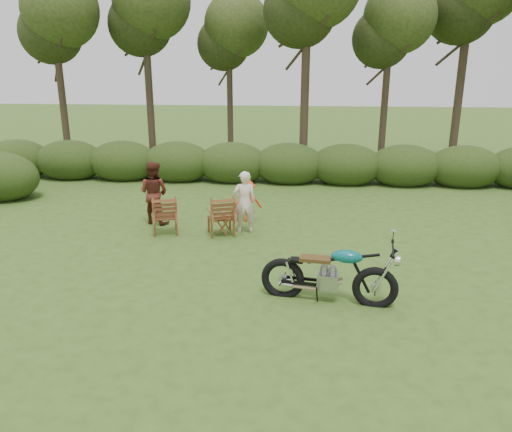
# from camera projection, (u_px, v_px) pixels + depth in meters

# --- Properties ---
(ground) EXTENTS (80.00, 80.00, 0.00)m
(ground) POSITION_uv_depth(u_px,v_px,m) (277.00, 295.00, 9.20)
(ground) COLOR #304E1A
(ground) RESTS_ON ground
(tree_line) EXTENTS (22.52, 11.62, 8.14)m
(tree_line) POSITION_uv_depth(u_px,v_px,m) (306.00, 70.00, 17.28)
(tree_line) COLOR #33281C
(tree_line) RESTS_ON ground
(motorcycle) EXTENTS (2.41, 1.23, 1.32)m
(motorcycle) POSITION_uv_depth(u_px,v_px,m) (327.00, 300.00, 9.01)
(motorcycle) COLOR #0C9D99
(motorcycle) RESTS_ON ground
(lawn_chair_right) EXTENTS (0.88, 0.88, 1.01)m
(lawn_chair_right) POSITION_uv_depth(u_px,v_px,m) (221.00, 234.00, 12.44)
(lawn_chair_right) COLOR brown
(lawn_chair_right) RESTS_ON ground
(lawn_chair_left) EXTENTS (0.84, 0.84, 0.98)m
(lawn_chair_left) POSITION_uv_depth(u_px,v_px,m) (166.00, 233.00, 12.52)
(lawn_chair_left) COLOR brown
(lawn_chair_left) RESTS_ON ground
(side_table) EXTENTS (0.53, 0.47, 0.48)m
(side_table) POSITION_uv_depth(u_px,v_px,m) (224.00, 226.00, 12.31)
(side_table) COLOR brown
(side_table) RESTS_ON ground
(cup) EXTENTS (0.13, 0.13, 0.10)m
(cup) POSITION_uv_depth(u_px,v_px,m) (224.00, 214.00, 12.23)
(cup) COLOR beige
(cup) RESTS_ON side_table
(adult_a) EXTENTS (0.65, 0.50, 1.57)m
(adult_a) POSITION_uv_depth(u_px,v_px,m) (245.00, 232.00, 12.58)
(adult_a) COLOR beige
(adult_a) RESTS_ON ground
(adult_b) EXTENTS (0.95, 0.84, 1.66)m
(adult_b) POSITION_uv_depth(u_px,v_px,m) (156.00, 223.00, 13.29)
(adult_b) COLOR #522217
(adult_b) RESTS_ON ground
(child) EXTENTS (0.75, 0.47, 1.11)m
(child) POSITION_uv_depth(u_px,v_px,m) (248.00, 221.00, 13.45)
(child) COLOR red
(child) RESTS_ON ground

